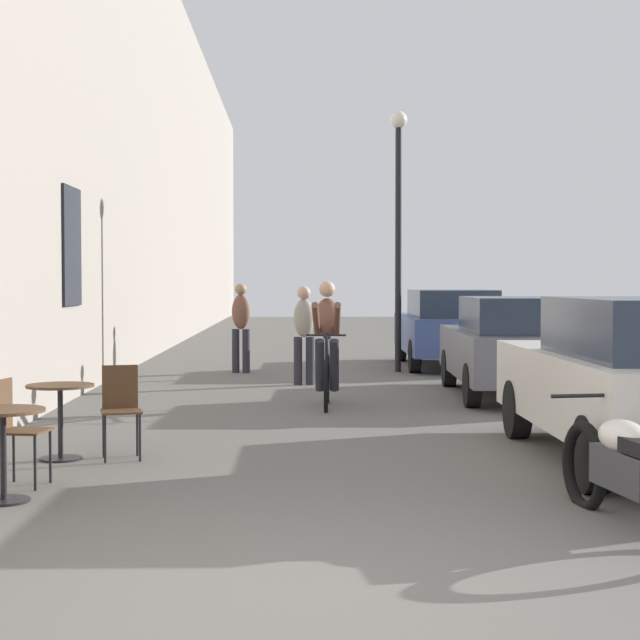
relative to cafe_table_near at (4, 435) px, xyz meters
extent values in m
plane|color=#5B5954|center=(2.25, -2.36, -0.52)|extent=(88.00, 88.00, 0.00)
cube|color=gray|center=(-1.20, 11.64, 4.32)|extent=(0.50, 68.00, 9.68)
cube|color=black|center=(-0.93, 6.77, 1.69)|extent=(0.04, 1.10, 1.70)
cylinder|color=black|center=(0.00, 0.00, -0.51)|extent=(0.40, 0.40, 0.02)
cylinder|color=black|center=(0.00, 0.00, -0.16)|extent=(0.05, 0.05, 0.67)
cylinder|color=#4C331E|center=(0.00, 0.00, 0.19)|extent=(0.64, 0.64, 0.02)
cylinder|color=black|center=(0.18, 0.73, -0.30)|extent=(0.02, 0.02, 0.45)
cylinder|color=black|center=(0.14, 0.41, -0.30)|extent=(0.02, 0.02, 0.45)
cylinder|color=black|center=(-0.14, 0.78, -0.30)|extent=(0.02, 0.02, 0.45)
cube|color=#4C331E|center=(0.00, 0.60, -0.06)|extent=(0.43, 0.43, 0.02)
cube|color=#4C331E|center=(-0.18, 0.62, 0.16)|extent=(0.07, 0.34, 0.42)
cylinder|color=black|center=(0.01, 1.87, -0.51)|extent=(0.40, 0.40, 0.02)
cylinder|color=black|center=(0.01, 1.87, -0.16)|extent=(0.05, 0.05, 0.67)
cylinder|color=#4C331E|center=(0.01, 1.87, 0.19)|extent=(0.64, 0.64, 0.02)
cylinder|color=black|center=(0.78, 1.75, -0.30)|extent=(0.02, 0.02, 0.45)
cylinder|color=black|center=(0.47, 1.67, -0.30)|extent=(0.02, 0.02, 0.45)
cylinder|color=black|center=(0.71, 2.06, -0.30)|extent=(0.02, 0.02, 0.45)
cylinder|color=black|center=(0.40, 1.99, -0.30)|extent=(0.02, 0.02, 0.45)
cube|color=#4C331E|center=(0.59, 1.87, -0.06)|extent=(0.46, 0.46, 0.02)
cube|color=#4C331E|center=(0.55, 2.04, 0.16)|extent=(0.34, 0.10, 0.42)
torus|color=black|center=(2.66, 5.40, -0.19)|extent=(0.09, 0.71, 0.71)
torus|color=black|center=(2.71, 6.44, -0.19)|extent=(0.09, 0.71, 0.71)
cylinder|color=black|center=(2.71, 6.36, 0.09)|extent=(0.05, 0.22, 0.58)
cylinder|color=black|center=(2.68, 5.86, 0.43)|extent=(0.08, 0.83, 0.14)
cylinder|color=black|center=(2.66, 5.42, 0.14)|extent=(0.04, 0.09, 0.67)
cylinder|color=black|center=(2.69, 5.95, -0.15)|extent=(0.09, 1.00, 0.12)
cylinder|color=black|center=(2.66, 5.45, 0.48)|extent=(0.52, 0.05, 0.03)
ellipsoid|color=black|center=(2.70, 6.27, 0.41)|extent=(0.12, 0.24, 0.06)
ellipsoid|color=brown|center=(2.70, 6.19, 0.68)|extent=(0.36, 0.37, 0.59)
sphere|color=tan|center=(2.70, 6.15, 1.08)|extent=(0.22, 0.22, 0.22)
cylinder|color=#26262D|center=(2.79, 6.10, 0.03)|extent=(0.15, 0.40, 0.75)
cylinder|color=#26262D|center=(2.59, 6.11, 0.03)|extent=(0.15, 0.40, 0.75)
cylinder|color=brown|center=(2.82, 5.79, 0.68)|extent=(0.11, 0.75, 0.48)
cylinder|color=brown|center=(2.54, 5.80, 0.68)|extent=(0.14, 0.75, 0.48)
cylinder|color=#26262D|center=(2.30, 8.86, -0.12)|extent=(0.14, 0.14, 0.79)
cylinder|color=#26262D|center=(2.50, 8.87, -0.12)|extent=(0.14, 0.14, 0.79)
ellipsoid|color=#9E9384|center=(2.40, 8.86, 0.59)|extent=(0.35, 0.26, 0.63)
sphere|color=tan|center=(2.40, 8.86, 1.00)|extent=(0.22, 0.22, 0.22)
cylinder|color=#26262D|center=(1.14, 11.15, -0.11)|extent=(0.14, 0.14, 0.82)
cylinder|color=#26262D|center=(1.34, 11.11, -0.11)|extent=(0.14, 0.14, 0.82)
ellipsoid|color=brown|center=(1.24, 11.13, 0.62)|extent=(0.38, 0.30, 0.65)
sphere|color=#A57A5B|center=(1.24, 11.13, 1.04)|extent=(0.22, 0.22, 0.22)
cylinder|color=black|center=(4.20, 11.26, 1.78)|extent=(0.12, 0.12, 4.60)
sphere|color=silver|center=(4.20, 11.26, 4.22)|extent=(0.32, 0.32, 0.32)
cube|color=beige|center=(5.48, 1.63, 0.15)|extent=(1.84, 4.38, 0.71)
cylinder|color=black|center=(4.66, 3.08, -0.21)|extent=(0.21, 0.63, 0.63)
cylinder|color=black|center=(4.64, 0.20, -0.21)|extent=(0.21, 0.63, 0.63)
cube|color=#595960|center=(5.48, 7.12, 0.12)|extent=(1.88, 4.22, 0.68)
cube|color=#283342|center=(5.46, 6.62, 0.71)|extent=(1.53, 2.30, 0.50)
cylinder|color=black|center=(4.75, 8.52, -0.22)|extent=(0.22, 0.61, 0.60)
cylinder|color=black|center=(6.32, 8.46, -0.22)|extent=(0.22, 0.61, 0.60)
cylinder|color=black|center=(4.65, 5.78, -0.22)|extent=(0.22, 0.61, 0.60)
cylinder|color=black|center=(6.21, 5.72, -0.22)|extent=(0.22, 0.61, 0.60)
cube|color=#384C84|center=(5.33, 12.43, 0.14)|extent=(1.85, 4.36, 0.71)
cube|color=#283342|center=(5.32, 11.91, 0.76)|extent=(1.54, 2.36, 0.52)
cylinder|color=black|center=(4.53, 13.87, -0.21)|extent=(0.21, 0.63, 0.63)
cylinder|color=black|center=(6.16, 13.85, -0.21)|extent=(0.21, 0.63, 0.63)
cylinder|color=black|center=(4.49, 11.01, -0.21)|extent=(0.21, 0.63, 0.63)
cylinder|color=black|center=(6.12, 10.98, -0.21)|extent=(0.21, 0.63, 0.63)
torus|color=black|center=(4.44, -0.25, -0.22)|extent=(0.19, 0.70, 0.69)
cube|color=#333338|center=(4.54, -0.97, -0.12)|extent=(0.35, 0.79, 0.28)
ellipsoid|color=beige|center=(4.53, -0.87, 0.10)|extent=(0.35, 0.55, 0.24)
cylinder|color=black|center=(4.45, -0.35, 0.33)|extent=(0.62, 0.12, 0.03)
camera|label=1|loc=(2.24, -7.83, 1.18)|focal=57.00mm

